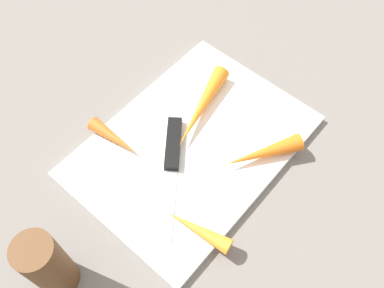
# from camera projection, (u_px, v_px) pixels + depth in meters

# --- Properties ---
(ground_plane) EXTENTS (1.40, 1.40, 0.00)m
(ground_plane) POSITION_uv_depth(u_px,v_px,m) (192.00, 148.00, 0.67)
(ground_plane) COLOR slate
(cutting_board) EXTENTS (0.36, 0.26, 0.01)m
(cutting_board) POSITION_uv_depth(u_px,v_px,m) (192.00, 146.00, 0.66)
(cutting_board) COLOR white
(cutting_board) RESTS_ON ground_plane
(knife) EXTENTS (0.17, 0.14, 0.01)m
(knife) POSITION_uv_depth(u_px,v_px,m) (173.00, 151.00, 0.64)
(knife) COLOR #B7B7BC
(knife) RESTS_ON cutting_board
(carrot_long) EXTENTS (0.12, 0.09, 0.03)m
(carrot_long) POSITION_uv_depth(u_px,v_px,m) (263.00, 153.00, 0.63)
(carrot_long) COLOR orange
(carrot_long) RESTS_ON cutting_board
(carrot_longest) EXTENTS (0.16, 0.07, 0.03)m
(carrot_longest) POSITION_uv_depth(u_px,v_px,m) (201.00, 107.00, 0.68)
(carrot_longest) COLOR orange
(carrot_longest) RESTS_ON cutting_board
(carrot_shortest) EXTENTS (0.03, 0.09, 0.02)m
(carrot_shortest) POSITION_uv_depth(u_px,v_px,m) (115.00, 138.00, 0.65)
(carrot_shortest) COLOR orange
(carrot_shortest) RESTS_ON cutting_board
(carrot_short) EXTENTS (0.04, 0.10, 0.02)m
(carrot_short) POSITION_uv_depth(u_px,v_px,m) (198.00, 229.00, 0.57)
(carrot_short) COLOR orange
(carrot_short) RESTS_ON cutting_board
(pepper_grinder) EXTENTS (0.05, 0.05, 0.13)m
(pepper_grinder) POSITION_uv_depth(u_px,v_px,m) (48.00, 266.00, 0.51)
(pepper_grinder) COLOR brown
(pepper_grinder) RESTS_ON ground_plane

